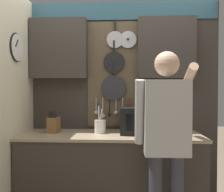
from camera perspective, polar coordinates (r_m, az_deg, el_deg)
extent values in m
cube|color=#38332D|center=(2.88, -0.26, -18.07)|extent=(1.93, 0.63, 0.90)
cube|color=tan|center=(2.76, -0.26, -8.93)|extent=(1.96, 0.66, 0.03)
cube|color=#38332D|center=(3.06, 0.07, -1.91)|extent=(2.53, 0.04, 2.47)
cube|color=#2D5666|center=(3.17, 0.04, 18.85)|extent=(2.49, 0.02, 0.21)
cube|color=#38332D|center=(3.09, -12.00, 10.50)|extent=(0.67, 0.16, 0.71)
cube|color=#38332D|center=(3.03, 12.33, 10.67)|extent=(0.65, 0.16, 0.71)
cube|color=brown|center=(3.03, 0.18, 5.02)|extent=(0.61, 0.01, 1.26)
cylinder|color=#B7B7BC|center=(3.06, 0.69, 12.76)|extent=(0.20, 0.02, 0.20)
cube|color=black|center=(3.09, 0.69, 15.84)|extent=(0.02, 0.02, 0.13)
cylinder|color=black|center=(3.02, 0.45, 7.71)|extent=(0.25, 0.02, 0.25)
cube|color=black|center=(3.04, 0.45, 11.34)|extent=(0.02, 0.02, 0.13)
cylinder|color=#2D2D33|center=(3.00, 0.36, 1.82)|extent=(0.30, 0.02, 0.30)
cube|color=black|center=(3.00, 0.36, 6.16)|extent=(0.02, 0.02, 0.16)
cylinder|color=silver|center=(3.06, 3.67, 12.76)|extent=(0.20, 0.01, 0.20)
sphere|color=black|center=(3.04, 3.68, 12.82)|extent=(0.03, 0.03, 0.03)
cylinder|color=silver|center=(3.02, -3.65, -1.88)|extent=(0.01, 0.01, 0.16)
ellipsoid|color=silver|center=(3.03, -3.65, -3.72)|extent=(0.05, 0.01, 0.04)
cylinder|color=silver|center=(3.01, -2.13, -2.29)|extent=(0.01, 0.01, 0.21)
ellipsoid|color=silver|center=(3.03, -2.13, -4.56)|extent=(0.06, 0.01, 0.05)
cylinder|color=black|center=(3.01, -0.61, -2.18)|extent=(0.01, 0.01, 0.19)
ellipsoid|color=black|center=(3.02, -0.61, -4.26)|extent=(0.04, 0.01, 0.04)
cylinder|color=silver|center=(3.00, 0.92, -1.92)|extent=(0.01, 0.01, 0.17)
ellipsoid|color=silver|center=(3.01, 0.92, -3.79)|extent=(0.05, 0.01, 0.04)
cylinder|color=silver|center=(3.00, 2.45, -2.20)|extent=(0.01, 0.01, 0.20)
ellipsoid|color=silver|center=(3.01, 2.44, -4.33)|extent=(0.05, 0.01, 0.04)
cylinder|color=red|center=(3.00, 3.98, -2.35)|extent=(0.01, 0.01, 0.21)
ellipsoid|color=red|center=(3.02, 3.97, -4.70)|extent=(0.06, 0.01, 0.05)
cube|color=beige|center=(2.60, -23.34, -2.61)|extent=(0.04, 1.60, 2.47)
cylinder|color=white|center=(2.82, -20.88, 10.31)|extent=(0.02, 0.28, 0.28)
torus|color=black|center=(2.82, -20.96, 10.31)|extent=(0.02, 0.30, 0.30)
cube|color=black|center=(2.79, -20.93, 11.21)|extent=(0.01, 0.07, 0.09)
cube|color=black|center=(2.79, 7.47, -5.54)|extent=(0.54, 0.36, 0.29)
cube|color=black|center=(2.61, 6.50, -6.04)|extent=(0.30, 0.01, 0.18)
cube|color=#333338|center=(2.63, 11.93, -5.99)|extent=(0.12, 0.01, 0.22)
cube|color=brown|center=(2.90, -13.20, -6.46)|extent=(0.12, 0.16, 0.17)
cylinder|color=black|center=(2.87, -14.12, -4.13)|extent=(0.02, 0.03, 0.07)
cylinder|color=black|center=(2.86, -13.88, -4.03)|extent=(0.02, 0.03, 0.08)
cylinder|color=black|center=(2.86, -13.64, -4.19)|extent=(0.02, 0.03, 0.07)
cylinder|color=black|center=(2.86, -13.40, -4.28)|extent=(0.02, 0.03, 0.06)
cylinder|color=black|center=(2.85, -13.15, -4.04)|extent=(0.02, 0.04, 0.08)
cylinder|color=black|center=(2.85, -12.91, -4.30)|extent=(0.02, 0.03, 0.06)
cylinder|color=black|center=(2.85, -12.66, -4.35)|extent=(0.02, 0.03, 0.05)
cylinder|color=white|center=(2.81, -2.74, -6.96)|extent=(0.13, 0.13, 0.15)
cylinder|color=red|center=(2.81, -2.88, -5.25)|extent=(0.02, 0.04, 0.19)
cylinder|color=tan|center=(2.79, -2.40, -4.85)|extent=(0.05, 0.03, 0.24)
cylinder|color=silver|center=(2.80, -2.65, -5.09)|extent=(0.05, 0.02, 0.21)
cylinder|color=black|center=(2.79, -3.17, -4.46)|extent=(0.03, 0.06, 0.27)
cylinder|color=silver|center=(2.76, -2.99, -4.81)|extent=(0.03, 0.05, 0.25)
cube|color=#BCBCBC|center=(2.20, 12.36, -4.79)|extent=(0.38, 0.22, 0.64)
sphere|color=#DBAD8E|center=(2.20, 12.42, 7.17)|extent=(0.21, 0.21, 0.21)
cylinder|color=#BCBCBC|center=(2.19, 6.30, -3.70)|extent=(0.08, 0.19, 0.58)
cylinder|color=#DBAD8E|center=(2.48, 16.68, 2.85)|extent=(0.08, 0.54, 0.34)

